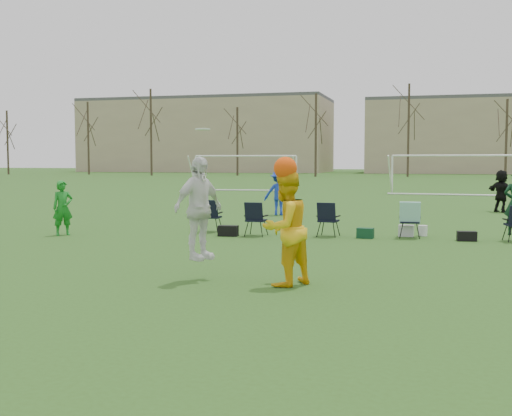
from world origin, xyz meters
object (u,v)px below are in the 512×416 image
(center_contest, at_px, (252,219))
(goal_left, at_px, (245,163))
(fielder_black, at_px, (501,191))
(goal_mid, at_px, (452,163))
(fielder_blue, at_px, (279,193))
(fielder_green_near, at_px, (63,208))

(center_contest, distance_m, goal_left, 34.63)
(fielder_black, height_order, goal_left, goal_left)
(fielder_black, bearing_deg, goal_left, 3.94)
(center_contest, bearing_deg, fielder_black, 71.41)
(goal_mid, bearing_deg, fielder_black, -79.57)
(fielder_blue, distance_m, goal_mid, 19.02)
(fielder_blue, height_order, goal_mid, goal_mid)
(fielder_green_near, relative_size, goal_left, 0.21)
(fielder_green_near, xyz_separation_m, goal_left, (-2.63, 27.76, 1.14))
(fielder_blue, height_order, goal_left, goal_left)
(center_contest, relative_size, goal_mid, 0.37)
(fielder_green_near, bearing_deg, fielder_blue, 15.68)
(goal_left, bearing_deg, fielder_green_near, -89.59)
(fielder_black, bearing_deg, center_contest, 121.06)
(fielder_green_near, relative_size, fielder_blue, 0.90)
(fielder_blue, distance_m, fielder_black, 9.28)
(goal_left, bearing_deg, goal_mid, -13.13)
(fielder_blue, relative_size, center_contest, 0.64)
(fielder_black, xyz_separation_m, goal_left, (-15.57, 15.96, 1.06))
(center_contest, relative_size, goal_left, 0.37)
(fielder_black, relative_size, goal_mid, 0.23)
(fielder_blue, height_order, center_contest, center_contest)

